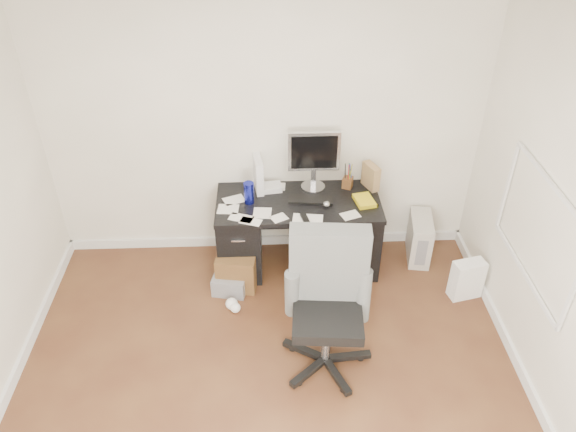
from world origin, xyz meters
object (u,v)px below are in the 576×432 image
Objects in this scene: pc_tower at (419,238)px; keyboard at (311,200)px; lcd_monitor at (314,160)px; wicker_basket at (238,267)px; office_chair at (328,309)px; desk at (298,232)px.

keyboard is at bearing -167.74° from pc_tower.
wicker_basket is at bearing -147.76° from lcd_monitor.
keyboard is at bearing -99.37° from lcd_monitor.
keyboard is 1.22m from pc_tower.
pc_tower is at bearing 10.00° from wicker_basket.
lcd_monitor reaches higher than keyboard.
pc_tower is at bearing 55.95° from office_chair.
office_chair reaches higher than wicker_basket.
keyboard reaches higher than wicker_basket.
lcd_monitor is 1.33× the size of pc_tower.
office_chair is 2.69× the size of pc_tower.
wicker_basket is at bearing -157.26° from desk.
keyboard is 0.93m from wicker_basket.
keyboard is (-0.04, -0.22, -0.29)m from lcd_monitor.
lcd_monitor reaches higher than desk.
keyboard is at bearing 0.16° from desk.
pc_tower is (1.05, 1.32, -0.38)m from office_chair.
keyboard reaches higher than pc_tower.
keyboard is at bearing 96.37° from office_chair.
lcd_monitor is 0.36m from keyboard.
desk is at bearing 101.64° from office_chair.
lcd_monitor is at bearing 32.33° from wicker_basket.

